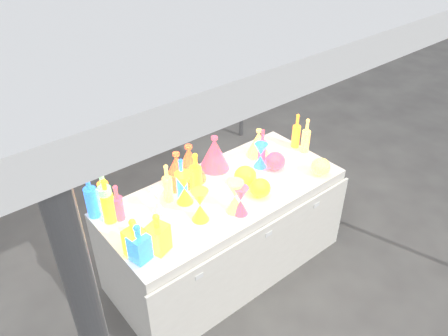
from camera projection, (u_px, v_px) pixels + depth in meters
ground at (224, 263)px, 3.60m from camera, size 80.00×80.00×0.00m
display_table at (225, 230)px, 3.38m from camera, size 1.84×0.83×0.75m
cardboard_box_closed at (26, 135)px, 4.90m from camera, size 0.65×0.48×0.46m
cardboard_box_flat at (143, 108)px, 5.89m from camera, size 0.86×0.67×0.07m
bottle_0 at (107, 200)px, 2.81m from camera, size 0.09×0.09×0.34m
bottle_1 at (90, 194)px, 2.85m from camera, size 0.11×0.11×0.35m
bottle_2 at (103, 189)px, 2.91m from camera, size 0.10×0.10×0.35m
bottle_3 at (118, 202)px, 2.85m from camera, size 0.07×0.07×0.27m
bottle_4 at (167, 183)px, 3.01m from camera, size 0.07×0.07×0.30m
bottle_5 at (105, 195)px, 2.80m from camera, size 0.11×0.11×0.41m
bottle_6 at (196, 172)px, 3.10m from camera, size 0.10×0.10×0.32m
bottle_7 at (182, 179)px, 3.01m from camera, size 0.10×0.10×0.33m
decanter_0 at (134, 237)px, 2.58m from camera, size 0.13×0.13×0.27m
decanter_1 at (158, 232)px, 2.61m from camera, size 0.15×0.15×0.28m
decanter_2 at (139, 242)px, 2.55m from camera, size 0.13×0.13×0.27m
hourglass_0 at (200, 205)px, 2.85m from camera, size 0.15×0.15×0.24m
hourglass_1 at (241, 201)px, 2.91m from camera, size 0.14×0.14×0.21m
hourglass_2 at (235, 197)px, 2.92m from camera, size 0.16×0.16×0.24m
hourglass_3 at (158, 201)px, 2.92m from camera, size 0.13×0.13×0.20m
hourglass_4 at (184, 188)px, 3.01m from camera, size 0.12×0.12×0.24m
hourglass_5 at (261, 155)px, 3.38m from camera, size 0.13×0.13×0.21m
globe_0 at (260, 189)px, 3.10m from camera, size 0.17×0.17×0.12m
globe_1 at (320, 168)px, 3.32m from camera, size 0.19×0.19×0.12m
globe_2 at (245, 177)px, 3.21m from camera, size 0.19×0.19×0.13m
globe_3 at (275, 162)px, 3.38m from camera, size 0.19×0.19×0.13m
lampshade_0 at (189, 163)px, 3.22m from camera, size 0.31×0.31×0.29m
lampshade_1 at (177, 169)px, 3.17m from camera, size 0.26×0.26×0.27m
lampshade_2 at (215, 152)px, 3.35m from camera, size 0.28×0.28×0.28m
lampshade_3 at (258, 142)px, 3.52m from camera, size 0.22×0.22×0.23m
bottle_9 at (296, 131)px, 3.61m from camera, size 0.08×0.08×0.30m
bottle_10 at (262, 146)px, 3.41m from camera, size 0.09×0.09×0.30m
bottle_11 at (306, 135)px, 3.54m from camera, size 0.09×0.09×0.30m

